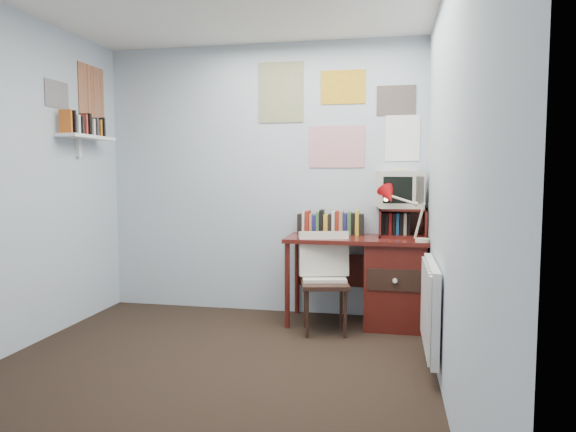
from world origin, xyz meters
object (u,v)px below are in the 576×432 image
Objects in this scene: desk_lamp at (423,217)px; wall_shelf at (86,137)px; radiator at (431,307)px; desk_chair at (325,284)px; desk at (388,279)px; tv_riser at (402,222)px; crt_tv at (400,188)px.

desk_lamp is 0.65× the size of wall_shelf.
radiator is 1.29× the size of wall_shelf.
desk_lamp is (0.77, 0.09, 0.56)m from desk_chair.
tv_riser is at bearing 42.96° from desk.
desk_chair is 2.01× the size of tv_riser.
crt_tv is at bearing 144.44° from tv_riser.
radiator is (0.20, -1.06, -0.76)m from crt_tv.
wall_shelf is (-2.69, -0.49, 0.74)m from tv_riser.
wall_shelf is at bearing -177.59° from desk_lamp.
desk_chair is 2.19× the size of crt_tv.
wall_shelf is (-2.07, -0.07, 1.22)m from desk_chair.
desk_lamp reaches higher than tv_riser.
radiator is (0.79, -0.62, 0.02)m from desk_chair.
desk_lamp reaches higher than radiator.
crt_tv is at bearing 24.36° from desk_chair.
wall_shelf is at bearing -177.21° from crt_tv.
desk_lamp is 1.10× the size of crt_tv.
desk is at bearing 19.32° from desk_chair.
radiator is at bearing -10.89° from wall_shelf.
desk_lamp is 0.37m from tv_riser.
wall_shelf reaches higher than tv_riser.
desk_lamp is 2.92m from wall_shelf.
wall_shelf reaches higher than desk.
desk_chair is at bearing -148.84° from desk.
crt_tv is at bearing 116.14° from desk_lamp.
desk_chair is 1.00× the size of radiator.
desk_lamp is at bearing -5.56° from desk_chair.
tv_riser is 0.30m from crt_tv.
wall_shelf reaches higher than desk_chair.
wall_shelf is at bearing -169.68° from tv_riser.
crt_tv reaches higher than radiator.
desk_lamp reaches higher than desk.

